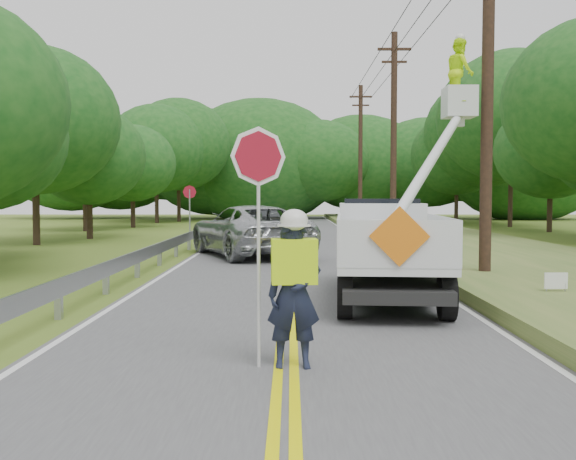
{
  "coord_description": "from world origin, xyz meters",
  "views": [
    {
      "loc": [
        0.06,
        -7.6,
        2.21
      ],
      "look_at": [
        0.0,
        6.0,
        1.5
      ],
      "focal_mm": 40.83,
      "sensor_mm": 36.0,
      "label": 1
    }
  ],
  "objects": [
    {
      "name": "treeline_left",
      "position": [
        -10.54,
        31.14,
        5.42
      ],
      "size": [
        10.77,
        53.69,
        10.5
      ],
      "color": "#332319",
      "rests_on": "ground"
    },
    {
      "name": "guardrail",
      "position": [
        -4.02,
        14.91,
        0.55
      ],
      "size": [
        0.18,
        48.0,
        0.77
      ],
      "color": "#9D9FA5",
      "rests_on": "ground"
    },
    {
      "name": "road",
      "position": [
        0.0,
        14.0,
        0.01
      ],
      "size": [
        7.2,
        96.0,
        0.03
      ],
      "color": "#4C4B4E",
      "rests_on": "ground"
    },
    {
      "name": "bucket_truck",
      "position": [
        2.36,
        7.2,
        1.45
      ],
      "size": [
        3.85,
        6.39,
        6.12
      ],
      "color": "black",
      "rests_on": "road"
    },
    {
      "name": "flagger",
      "position": [
        0.09,
        0.67,
        1.11
      ],
      "size": [
        1.15,
        0.49,
        3.06
      ],
      "color": "#191E33",
      "rests_on": "road"
    },
    {
      "name": "tall_grass_verge",
      "position": [
        7.1,
        14.0,
        0.15
      ],
      "size": [
        7.0,
        96.0,
        0.3
      ],
      "primitive_type": "cube",
      "color": "#48652B",
      "rests_on": "ground"
    },
    {
      "name": "utility_poles",
      "position": [
        5.0,
        17.02,
        5.27
      ],
      "size": [
        1.6,
        43.3,
        10.0
      ],
      "color": "black",
      "rests_on": "ground"
    },
    {
      "name": "ground",
      "position": [
        0.0,
        0.0,
        0.0
      ],
      "size": [
        140.0,
        140.0,
        0.0
      ],
      "primitive_type": "plane",
      "color": "#445F1A",
      "rests_on": "ground"
    },
    {
      "name": "suv_silver",
      "position": [
        -1.46,
        16.34,
        0.94
      ],
      "size": [
        5.36,
        7.31,
        1.85
      ],
      "primitive_type": "imported",
      "rotation": [
        0.0,
        0.0,
        3.53
      ],
      "color": "#ABAEB2",
      "rests_on": "road"
    },
    {
      "name": "stop_sign_permanent",
      "position": [
        -4.19,
        19.85,
        1.77
      ],
      "size": [
        0.55,
        0.18,
        2.65
      ],
      "color": "#9D9FA5",
      "rests_on": "ground"
    },
    {
      "name": "yard_sign",
      "position": [
        5.37,
        5.44,
        0.48
      ],
      "size": [
        0.47,
        0.04,
        0.68
      ],
      "color": "white",
      "rests_on": "ground"
    },
    {
      "name": "suv_darkgrey",
      "position": [
        -1.49,
        26.72,
        0.83
      ],
      "size": [
        2.84,
        5.78,
        1.62
      ],
      "primitive_type": "imported",
      "rotation": [
        0.0,
        0.0,
        3.25
      ],
      "color": "#363A3D",
      "rests_on": "road"
    },
    {
      "name": "treeline_horizon",
      "position": [
        0.98,
        56.07,
        5.5
      ],
      "size": [
        57.27,
        14.4,
        12.26
      ],
      "color": "#144817",
      "rests_on": "ground"
    }
  ]
}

